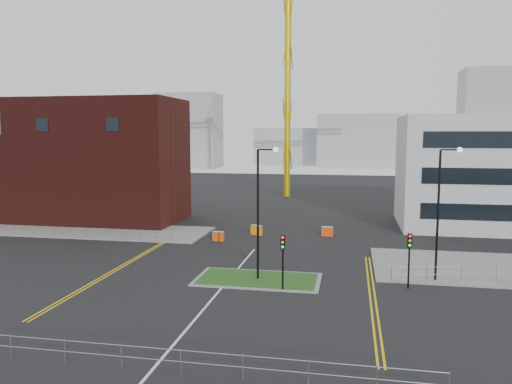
# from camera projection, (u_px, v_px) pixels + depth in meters

# --- Properties ---
(ground) EXTENTS (200.00, 200.00, 0.00)m
(ground) POSITION_uv_depth(u_px,v_px,m) (195.00, 320.00, 27.02)
(ground) COLOR black
(ground) RESTS_ON ground
(pavement_left) EXTENTS (28.00, 8.00, 0.12)m
(pavement_left) POSITION_uv_depth(u_px,v_px,m) (76.00, 230.00, 52.21)
(pavement_left) COLOR slate
(pavement_left) RESTS_ON ground
(island_kerb) EXTENTS (8.60, 4.60, 0.08)m
(island_kerb) POSITION_uv_depth(u_px,v_px,m) (258.00, 279.00, 34.45)
(island_kerb) COLOR slate
(island_kerb) RESTS_ON ground
(grass_island) EXTENTS (8.00, 4.00, 0.12)m
(grass_island) POSITION_uv_depth(u_px,v_px,m) (258.00, 279.00, 34.45)
(grass_island) COLOR #1D4818
(grass_island) RESTS_ON ground
(brick_building) EXTENTS (24.20, 10.07, 14.24)m
(brick_building) POSITION_uv_depth(u_px,v_px,m) (78.00, 162.00, 57.84)
(brick_building) COLOR #3F120F
(brick_building) RESTS_ON ground
(tower_crane) EXTENTS (52.76, 7.12, 37.35)m
(tower_crane) POSITION_uv_depth(u_px,v_px,m) (326.00, 32.00, 77.66)
(tower_crane) COLOR gold
(tower_crane) RESTS_ON ground
(streetlamp_island) EXTENTS (1.46, 0.36, 9.18)m
(streetlamp_island) POSITION_uv_depth(u_px,v_px,m) (261.00, 203.00, 33.79)
(streetlamp_island) COLOR black
(streetlamp_island) RESTS_ON ground
(streetlamp_right_near) EXTENTS (1.46, 0.36, 9.18)m
(streetlamp_right_near) POSITION_uv_depth(u_px,v_px,m) (442.00, 203.00, 33.50)
(streetlamp_right_near) COLOR black
(streetlamp_right_near) RESTS_ON ground
(traffic_light_island) EXTENTS (0.28, 0.33, 3.65)m
(traffic_light_island) POSITION_uv_depth(u_px,v_px,m) (283.00, 252.00, 31.82)
(traffic_light_island) COLOR black
(traffic_light_island) RESTS_ON ground
(traffic_light_right) EXTENTS (0.28, 0.33, 3.65)m
(traffic_light_right) POSITION_uv_depth(u_px,v_px,m) (409.00, 250.00, 32.28)
(traffic_light_right) COLOR black
(traffic_light_right) RESTS_ON ground
(railing_front) EXTENTS (24.05, 0.05, 1.10)m
(railing_front) POSITION_uv_depth(u_px,v_px,m) (151.00, 354.00, 21.08)
(railing_front) COLOR gray
(railing_front) RESTS_ON ground
(railing_left) EXTENTS (6.05, 0.05, 1.10)m
(railing_left) POSITION_uv_depth(u_px,v_px,m) (141.00, 234.00, 46.55)
(railing_left) COLOR gray
(railing_left) RESTS_ON ground
(centre_line) EXTENTS (0.15, 30.00, 0.01)m
(centre_line) POSITION_uv_depth(u_px,v_px,m) (205.00, 307.00, 28.97)
(centre_line) COLOR silver
(centre_line) RESTS_ON ground
(yellow_left_a) EXTENTS (0.12, 24.00, 0.01)m
(yellow_left_a) POSITION_uv_depth(u_px,v_px,m) (123.00, 265.00, 38.46)
(yellow_left_a) COLOR gold
(yellow_left_a) RESTS_ON ground
(yellow_left_b) EXTENTS (0.12, 24.00, 0.01)m
(yellow_left_b) POSITION_uv_depth(u_px,v_px,m) (126.00, 265.00, 38.40)
(yellow_left_b) COLOR gold
(yellow_left_b) RESTS_ON ground
(yellow_right_a) EXTENTS (0.12, 20.00, 0.01)m
(yellow_right_a) POSITION_uv_depth(u_px,v_px,m) (370.00, 296.00, 31.10)
(yellow_right_a) COLOR gold
(yellow_right_a) RESTS_ON ground
(yellow_right_b) EXTENTS (0.12, 20.00, 0.01)m
(yellow_right_b) POSITION_uv_depth(u_px,v_px,m) (375.00, 296.00, 31.05)
(yellow_right_b) COLOR gold
(yellow_right_b) RESTS_ON ground
(skyline_a) EXTENTS (18.00, 12.00, 22.00)m
(skyline_a) POSITION_uv_depth(u_px,v_px,m) (189.00, 131.00, 150.30)
(skyline_a) COLOR gray
(skyline_a) RESTS_ON ground
(skyline_b) EXTENTS (24.00, 12.00, 16.00)m
(skyline_b) POSITION_uv_depth(u_px,v_px,m) (358.00, 141.00, 151.08)
(skyline_b) COLOR gray
(skyline_b) RESTS_ON ground
(skyline_c) EXTENTS (14.00, 12.00, 28.00)m
(skyline_c) POSITION_uv_depth(u_px,v_px,m) (486.00, 120.00, 138.98)
(skyline_c) COLOR gray
(skyline_c) RESTS_ON ground
(skyline_d) EXTENTS (30.00, 12.00, 12.00)m
(skyline_d) POSITION_uv_depth(u_px,v_px,m) (302.00, 147.00, 164.42)
(skyline_d) COLOR gray
(skyline_d) RESTS_ON ground
(barrier_left) EXTENTS (1.23, 0.78, 0.98)m
(barrier_left) POSITION_uv_depth(u_px,v_px,m) (256.00, 230.00, 49.85)
(barrier_left) COLOR orange
(barrier_left) RESTS_ON ground
(barrier_mid) EXTENTS (1.09, 0.43, 0.90)m
(barrier_mid) POSITION_uv_depth(u_px,v_px,m) (218.00, 236.00, 47.01)
(barrier_mid) COLOR #E24D0C
(barrier_mid) RESTS_ON ground
(barrier_right) EXTENTS (1.15, 0.46, 0.94)m
(barrier_right) POSITION_uv_depth(u_px,v_px,m) (327.00, 231.00, 49.26)
(barrier_right) COLOR #F7450D
(barrier_right) RESTS_ON ground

